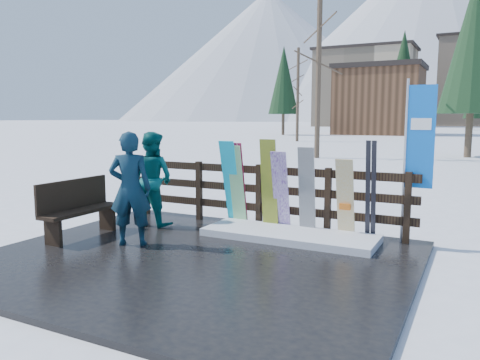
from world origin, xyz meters
The scene contains 18 objects.
ground centered at (0.00, 0.00, 0.00)m, with size 700.00×700.00×0.00m, color white.
deck centered at (0.00, 0.00, 0.04)m, with size 6.00×5.00×0.08m, color black.
fence centered at (0.00, 2.20, 0.74)m, with size 5.60×0.10×1.15m.
snow_patch centered at (0.83, 1.60, 0.14)m, with size 2.88×1.00×0.12m, color white.
bench centered at (-2.38, 0.11, 0.60)m, with size 0.41×1.50×0.97m.
snowboard_0 centered at (-0.46, 1.98, 0.87)m, with size 0.30×0.03×1.63m, color #14D8F6.
snowboard_1 centered at (-0.34, 1.98, 0.83)m, with size 0.26×0.03×1.53m, color white.
snowboard_2 centered at (0.30, 1.98, 0.90)m, with size 0.29×0.03×1.64m, color #EAFF2E.
snowboard_3 centered at (0.52, 1.98, 0.79)m, with size 0.28×0.03×1.45m, color white.
snowboard_4 centered at (0.99, 1.98, 0.84)m, with size 0.28×0.03×1.52m, color black.
snowboard_5 centered at (1.66, 1.98, 0.75)m, with size 0.28×0.03×1.37m, color white.
ski_pair_a centered at (-0.31, 2.05, 0.86)m, with size 0.16×0.31×1.55m.
ski_pair_b centered at (2.05, 2.05, 0.90)m, with size 0.17×0.20×1.64m.
rental_flag centered at (2.69, 2.25, 1.69)m, with size 0.45×0.04×2.60m.
person_front centered at (-1.26, 0.12, 0.98)m, with size 0.65×0.43×1.79m, color #103A46.
person_back centered at (-1.81, 1.38, 0.95)m, with size 0.85×0.66×1.75m, color #0A5958.
resort_buildings centered at (1.03, 115.41, 9.81)m, with size 73.00×87.60×22.60m.
mountains centered at (-10.50, 328.41, 50.20)m, with size 520.00×260.00×120.00m.
Camera 1 is at (3.57, -5.51, 2.07)m, focal length 35.00 mm.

